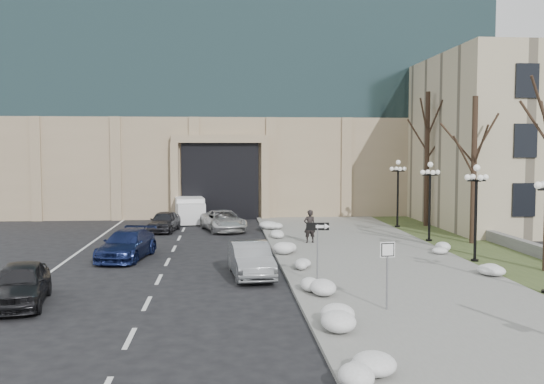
{
  "coord_description": "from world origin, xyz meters",
  "views": [
    {
      "loc": [
        -3.78,
        -15.48,
        5.46
      ],
      "look_at": [
        -1.51,
        12.5,
        3.5
      ],
      "focal_mm": 40.0,
      "sensor_mm": 36.0,
      "label": 1
    }
  ],
  "objects_px": {
    "keep_sign": "(387,261)",
    "lamppost_c": "(430,191)",
    "car_e": "(164,221)",
    "pedestrian": "(310,226)",
    "one_way_sign": "(322,234)",
    "car_a": "(20,284)",
    "car_c": "(127,245)",
    "car_d": "(223,221)",
    "box_truck": "(189,210)",
    "lamppost_b": "(476,200)",
    "lamppost_d": "(398,184)",
    "car_b": "(251,260)"
  },
  "relations": [
    {
      "from": "box_truck",
      "to": "lamppost_c",
      "type": "bearing_deg",
      "value": -45.33
    },
    {
      "from": "car_c",
      "to": "keep_sign",
      "type": "bearing_deg",
      "value": -36.93
    },
    {
      "from": "car_b",
      "to": "pedestrian",
      "type": "relative_size",
      "value": 2.39
    },
    {
      "from": "pedestrian",
      "to": "box_truck",
      "type": "distance_m",
      "value": 14.0
    },
    {
      "from": "car_c",
      "to": "pedestrian",
      "type": "height_order",
      "value": "pedestrian"
    },
    {
      "from": "pedestrian",
      "to": "one_way_sign",
      "type": "bearing_deg",
      "value": 74.27
    },
    {
      "from": "car_d",
      "to": "lamppost_d",
      "type": "relative_size",
      "value": 1.05
    },
    {
      "from": "car_a",
      "to": "one_way_sign",
      "type": "bearing_deg",
      "value": 2.17
    },
    {
      "from": "pedestrian",
      "to": "lamppost_d",
      "type": "xyz_separation_m",
      "value": [
        7.13,
        6.7,
        2.0
      ]
    },
    {
      "from": "keep_sign",
      "to": "lamppost_b",
      "type": "distance_m",
      "value": 10.79
    },
    {
      "from": "car_d",
      "to": "pedestrian",
      "type": "bearing_deg",
      "value": -66.32
    },
    {
      "from": "car_e",
      "to": "box_truck",
      "type": "height_order",
      "value": "box_truck"
    },
    {
      "from": "car_d",
      "to": "one_way_sign",
      "type": "relative_size",
      "value": 1.95
    },
    {
      "from": "pedestrian",
      "to": "one_way_sign",
      "type": "xyz_separation_m",
      "value": [
        -1.04,
        -10.52,
        1.04
      ]
    },
    {
      "from": "box_truck",
      "to": "lamppost_d",
      "type": "height_order",
      "value": "lamppost_d"
    },
    {
      "from": "car_b",
      "to": "car_e",
      "type": "height_order",
      "value": "car_b"
    },
    {
      "from": "car_b",
      "to": "lamppost_d",
      "type": "distance_m",
      "value": 18.92
    },
    {
      "from": "car_c",
      "to": "lamppost_c",
      "type": "bearing_deg",
      "value": 23.13
    },
    {
      "from": "lamppost_b",
      "to": "lamppost_d",
      "type": "bearing_deg",
      "value": 90.0
    },
    {
      "from": "car_e",
      "to": "one_way_sign",
      "type": "height_order",
      "value": "one_way_sign"
    },
    {
      "from": "car_d",
      "to": "car_e",
      "type": "relative_size",
      "value": 1.23
    },
    {
      "from": "pedestrian",
      "to": "one_way_sign",
      "type": "distance_m",
      "value": 10.62
    },
    {
      "from": "car_e",
      "to": "lamppost_d",
      "type": "height_order",
      "value": "lamppost_d"
    },
    {
      "from": "car_b",
      "to": "one_way_sign",
      "type": "xyz_separation_m",
      "value": [
        2.75,
        -1.95,
        1.36
      ]
    },
    {
      "from": "car_c",
      "to": "box_truck",
      "type": "relative_size",
      "value": 0.82
    },
    {
      "from": "car_e",
      "to": "lamppost_d",
      "type": "bearing_deg",
      "value": 9.54
    },
    {
      "from": "car_d",
      "to": "box_truck",
      "type": "distance_m",
      "value": 6.05
    },
    {
      "from": "car_e",
      "to": "keep_sign",
      "type": "height_order",
      "value": "keep_sign"
    },
    {
      "from": "car_d",
      "to": "lamppost_c",
      "type": "bearing_deg",
      "value": -41.25
    },
    {
      "from": "lamppost_b",
      "to": "lamppost_c",
      "type": "distance_m",
      "value": 6.5
    },
    {
      "from": "car_d",
      "to": "car_e",
      "type": "bearing_deg",
      "value": 166.17
    },
    {
      "from": "pedestrian",
      "to": "lamppost_c",
      "type": "relative_size",
      "value": 0.4
    },
    {
      "from": "car_a",
      "to": "car_c",
      "type": "relative_size",
      "value": 0.9
    },
    {
      "from": "box_truck",
      "to": "lamppost_c",
      "type": "height_order",
      "value": "lamppost_c"
    },
    {
      "from": "car_d",
      "to": "one_way_sign",
      "type": "bearing_deg",
      "value": -91.25
    },
    {
      "from": "car_b",
      "to": "car_c",
      "type": "height_order",
      "value": "car_b"
    },
    {
      "from": "car_e",
      "to": "pedestrian",
      "type": "xyz_separation_m",
      "value": [
        8.88,
        -6.31,
        0.38
      ]
    },
    {
      "from": "box_truck",
      "to": "keep_sign",
      "type": "relative_size",
      "value": 2.53
    },
    {
      "from": "keep_sign",
      "to": "car_b",
      "type": "bearing_deg",
      "value": 119.58
    },
    {
      "from": "car_c",
      "to": "one_way_sign",
      "type": "xyz_separation_m",
      "value": [
        8.73,
        -6.73,
        1.39
      ]
    },
    {
      "from": "car_a",
      "to": "car_b",
      "type": "relative_size",
      "value": 0.98
    },
    {
      "from": "pedestrian",
      "to": "car_c",
      "type": "bearing_deg",
      "value": 11.14
    },
    {
      "from": "one_way_sign",
      "to": "lamppost_c",
      "type": "height_order",
      "value": "lamppost_c"
    },
    {
      "from": "one_way_sign",
      "to": "keep_sign",
      "type": "distance_m",
      "value": 4.47
    },
    {
      "from": "box_truck",
      "to": "one_way_sign",
      "type": "distance_m",
      "value": 23.28
    },
    {
      "from": "car_e",
      "to": "box_truck",
      "type": "distance_m",
      "value": 5.67
    },
    {
      "from": "box_truck",
      "to": "one_way_sign",
      "type": "relative_size",
      "value": 2.37
    },
    {
      "from": "keep_sign",
      "to": "lamppost_c",
      "type": "xyz_separation_m",
      "value": [
        6.63,
        14.91,
        1.31
      ]
    },
    {
      "from": "car_b",
      "to": "keep_sign",
      "type": "xyz_separation_m",
      "value": [
        4.28,
        -6.13,
        1.02
      ]
    },
    {
      "from": "car_c",
      "to": "lamppost_d",
      "type": "distance_m",
      "value": 20.03
    }
  ]
}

